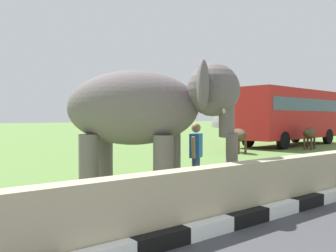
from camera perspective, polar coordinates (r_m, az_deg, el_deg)
barrier_parapet at (r=5.25m, az=-2.20°, el=-12.95°), size 28.00×0.36×1.00m
elephant at (r=8.10m, az=-3.44°, el=2.54°), size 3.75×3.90×2.98m
person_handler at (r=8.71m, az=4.50°, el=-4.34°), size 0.59×0.44×1.66m
bus_red at (r=23.87m, az=18.99°, el=2.04°), size 9.31×3.32×3.50m
cow_near at (r=18.15m, az=11.14°, el=-1.52°), size 1.20×1.88×1.23m
cow_mid at (r=21.38m, az=21.68°, el=-1.15°), size 1.91×1.08×1.23m
hill_east at (r=68.05m, az=17.54°, el=-0.13°), size 27.60×22.08×14.61m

